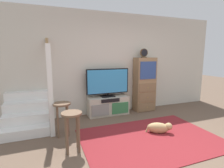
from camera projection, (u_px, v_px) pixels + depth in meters
name	position (u px, v px, depth m)	size (l,w,h in m)	color
ground_plane	(171.00, 155.00, 2.80)	(20.00, 20.00, 0.00)	brown
back_wall	(115.00, 64.00, 4.84)	(6.40, 0.12, 2.70)	beige
area_rug	(151.00, 139.00, 3.35)	(2.60, 1.80, 0.01)	maroon
media_console	(108.00, 106.00, 4.67)	(1.10, 0.38, 0.49)	#BCB29E
television	(108.00, 82.00, 4.59)	(1.15, 0.22, 0.75)	black
side_cabinet	(144.00, 84.00, 4.99)	(0.58, 0.38, 1.52)	#93704C
desk_clock	(144.00, 53.00, 4.81)	(0.22, 0.08, 0.25)	#4C3823
staircase	(28.00, 109.00, 3.99)	(1.00, 1.36, 2.20)	white
bar_stool_near	(72.00, 122.00, 2.86)	(0.34, 0.34, 0.67)	brown
bar_stool_far	(62.00, 111.00, 3.42)	(0.34, 0.34, 0.67)	brown
dog	(159.00, 128.00, 3.58)	(0.50, 0.39, 0.23)	tan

